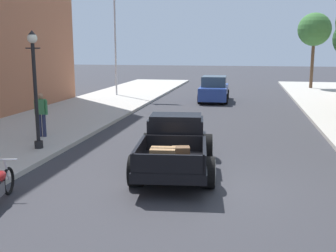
# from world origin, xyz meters

# --- Properties ---
(ground_plane) EXTENTS (140.00, 140.00, 0.00)m
(ground_plane) POSITION_xyz_m (0.00, 0.00, 0.00)
(ground_plane) COLOR #333338
(hotrod_truck_black) EXTENTS (2.53, 5.06, 1.58)m
(hotrod_truck_black) POSITION_xyz_m (-0.49, 1.36, 0.75)
(hotrod_truck_black) COLOR black
(hotrod_truck_black) RESTS_ON ground
(car_background_blue) EXTENTS (1.94, 4.34, 1.65)m
(car_background_blue) POSITION_xyz_m (-0.64, 16.64, 0.77)
(car_background_blue) COLOR #284293
(car_background_blue) RESTS_ON ground
(pedestrian_sidewalk_left) EXTENTS (0.53, 0.22, 1.65)m
(pedestrian_sidewalk_left) POSITION_xyz_m (-6.07, 3.98, 1.09)
(pedestrian_sidewalk_left) COLOR #232847
(pedestrian_sidewalk_left) RESTS_ON sidewalk_left
(street_lamp_near) EXTENTS (0.50, 0.32, 3.85)m
(street_lamp_near) POSITION_xyz_m (-5.31, 2.29, 2.39)
(street_lamp_near) COLOR black
(street_lamp_near) RESTS_ON sidewalk_left
(flagpole) EXTENTS (1.74, 0.16, 9.16)m
(flagpole) POSITION_xyz_m (-7.46, 17.84, 5.77)
(flagpole) COLOR #B2B2B7
(flagpole) RESTS_ON sidewalk_left
(street_tree_farthest) EXTENTS (2.67, 2.67, 6.10)m
(street_tree_farthest) POSITION_xyz_m (6.67, 25.68, 4.88)
(street_tree_farthest) COLOR brown
(street_tree_farthest) RESTS_ON sidewalk_right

